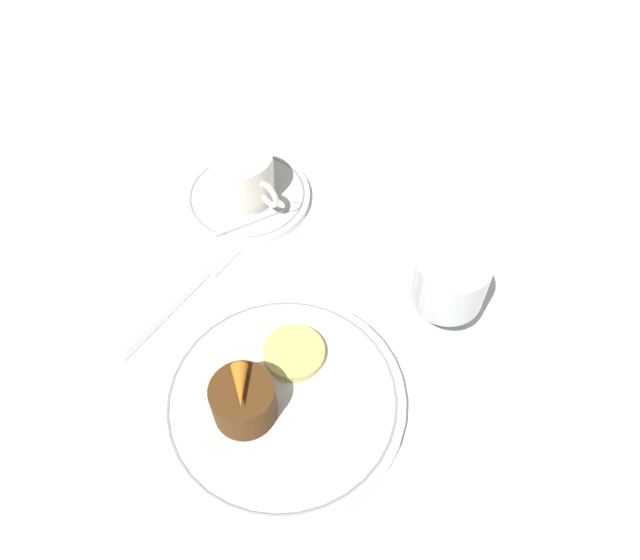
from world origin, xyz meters
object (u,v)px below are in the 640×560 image
object	(u,v)px
dinner_plate	(283,400)
dessert_cake	(244,401)
wine_glass	(449,284)
fork	(196,285)
coffee_cup	(243,175)

from	to	relation	value
dinner_plate	dessert_cake	xyz separation A→B (m)	(-0.01, -0.04, 0.03)
dinner_plate	wine_glass	size ratio (longest dim) A/B	2.18
fork	coffee_cup	bearing A→B (deg)	116.35
fork	dessert_cake	bearing A→B (deg)	-20.30
dinner_plate	coffee_cup	xyz separation A→B (m)	(-0.24, 0.15, 0.04)
coffee_cup	fork	world-z (taller)	coffee_cup
wine_glass	dessert_cake	bearing A→B (deg)	-105.38
dessert_cake	dinner_plate	bearing A→B (deg)	68.05
coffee_cup	dessert_cake	xyz separation A→B (m)	(0.22, -0.19, -0.01)
dinner_plate	coffee_cup	world-z (taller)	coffee_cup
coffee_cup	wine_glass	xyz separation A→B (m)	(0.29, 0.03, 0.03)
fork	dessert_cake	distance (m)	0.18
coffee_cup	wine_glass	bearing A→B (deg)	6.50
wine_glass	fork	bearing A→B (deg)	-144.55
dinner_plate	fork	bearing A→B (deg)	171.94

